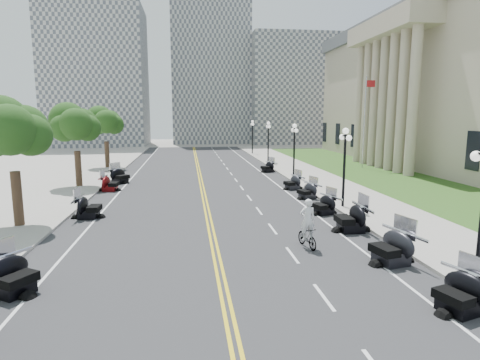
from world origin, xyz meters
name	(u,v)px	position (x,y,z in m)	size (l,w,h in m)	color
ground	(211,231)	(0.00, 0.00, 0.00)	(160.00, 160.00, 0.00)	gray
road	(203,194)	(0.00, 10.00, 0.00)	(16.00, 90.00, 0.01)	#333335
centerline_yellow_a	(202,194)	(-0.12, 10.00, 0.01)	(0.12, 90.00, 0.00)	yellow
centerline_yellow_b	(205,193)	(0.12, 10.00, 0.01)	(0.12, 90.00, 0.00)	yellow
edge_line_north	(286,191)	(6.40, 10.00, 0.01)	(0.12, 90.00, 0.00)	white
edge_line_south	(116,196)	(-6.40, 10.00, 0.01)	(0.12, 90.00, 0.00)	white
lane_dash_4	(324,297)	(3.20, -8.00, 0.01)	(0.12, 2.00, 0.00)	white
lane_dash_5	(292,255)	(3.20, -4.00, 0.01)	(0.12, 2.00, 0.00)	white
lane_dash_6	(273,229)	(3.20, 0.00, 0.01)	(0.12, 2.00, 0.00)	white
lane_dash_7	(259,211)	(3.20, 4.00, 0.01)	(0.12, 2.00, 0.00)	white
lane_dash_8	(249,198)	(3.20, 8.00, 0.01)	(0.12, 2.00, 0.00)	white
lane_dash_9	(242,188)	(3.20, 12.00, 0.01)	(0.12, 2.00, 0.00)	white
lane_dash_10	(236,180)	(3.20, 16.00, 0.01)	(0.12, 2.00, 0.00)	white
lane_dash_11	(231,174)	(3.20, 20.00, 0.01)	(0.12, 2.00, 0.00)	white
lane_dash_12	(227,169)	(3.20, 24.00, 0.01)	(0.12, 2.00, 0.00)	white
lane_dash_13	(224,164)	(3.20, 28.00, 0.01)	(0.12, 2.00, 0.00)	white
lane_dash_14	(221,161)	(3.20, 32.00, 0.01)	(0.12, 2.00, 0.00)	white
lane_dash_15	(219,157)	(3.20, 36.00, 0.01)	(0.12, 2.00, 0.00)	white
lane_dash_16	(217,155)	(3.20, 40.00, 0.01)	(0.12, 2.00, 0.00)	white
lane_dash_17	(215,152)	(3.20, 44.00, 0.01)	(0.12, 2.00, 0.00)	white
lane_dash_18	(213,150)	(3.20, 48.00, 0.01)	(0.12, 2.00, 0.00)	white
lane_dash_19	(212,148)	(3.20, 52.00, 0.01)	(0.12, 2.00, 0.00)	white
sidewalk_north	(337,189)	(10.50, 10.00, 0.07)	(5.00, 90.00, 0.15)	#9E9991
sidewalk_south	(58,196)	(-10.50, 10.00, 0.07)	(5.00, 90.00, 0.15)	#9E9991
lawn	(374,174)	(17.50, 18.00, 0.05)	(9.00, 60.00, 0.10)	#356023
distant_block_a	(98,77)	(-18.00, 62.00, 13.00)	(18.00, 14.00, 26.00)	gray
distant_block_b	(210,72)	(4.00, 68.00, 15.00)	(16.00, 12.00, 30.00)	gray
distant_block_c	(296,91)	(22.00, 65.00, 11.00)	(20.00, 14.00, 22.00)	gray
street_lamp_2	(344,168)	(8.60, 4.00, 2.60)	(0.50, 1.20, 4.90)	black
street_lamp_3	(294,151)	(8.60, 16.00, 2.60)	(0.50, 1.20, 4.90)	black
street_lamp_4	(268,142)	(8.60, 28.00, 2.60)	(0.50, 1.20, 4.90)	black
street_lamp_5	(252,137)	(8.60, 40.00, 2.60)	(0.50, 1.20, 4.90)	black
flagpole	(364,123)	(18.00, 22.00, 5.00)	(1.10, 0.20, 10.00)	silver
tree_2	(12,137)	(-10.00, 2.00, 4.75)	(4.80, 4.80, 9.20)	#235619
tree_3	(76,129)	(-10.00, 14.00, 4.75)	(4.80, 4.80, 9.20)	#235619
tree_4	(106,125)	(-10.00, 26.00, 4.75)	(4.80, 4.80, 9.20)	#235619
motorcycle_n_3	(461,291)	(6.91, -9.50, 0.68)	(1.96, 1.96, 1.37)	black
motorcycle_n_4	(392,245)	(6.85, -5.46, 0.76)	(2.17, 2.17, 1.52)	black
motorcycle_n_5	(351,217)	(7.06, -0.95, 0.78)	(2.22, 2.22, 1.56)	black
motorcycle_n_6	(324,204)	(6.89, 2.70, 0.65)	(1.85, 1.85, 1.30)	black
motorcycle_n_7	(307,190)	(7.23, 7.17, 0.63)	(1.81, 1.81, 1.27)	black
motorcycle_n_8	(293,182)	(7.13, 10.85, 0.63)	(1.81, 1.81, 1.27)	black
motorcycle_n_10	(268,166)	(7.08, 20.70, 0.63)	(1.79, 1.79, 1.25)	black
motorcycle_s_4	(12,273)	(-6.94, -6.43, 0.72)	(2.06, 2.06, 1.44)	black
motorcycle_s_6	(88,206)	(-6.84, 3.57, 0.72)	(2.05, 2.05, 1.43)	black
motorcycle_s_8	(110,182)	(-7.20, 12.03, 0.68)	(1.94, 1.94, 1.36)	#590A0C
motorcycle_s_9	(120,175)	(-7.02, 15.73, 0.72)	(2.05, 2.05, 1.43)	black
bicycle	(307,237)	(4.10, -3.12, 0.48)	(0.45, 1.60, 0.96)	#A51414
cyclist_rider	(308,206)	(4.10, -3.12, 1.91)	(0.69, 0.45, 1.89)	silver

